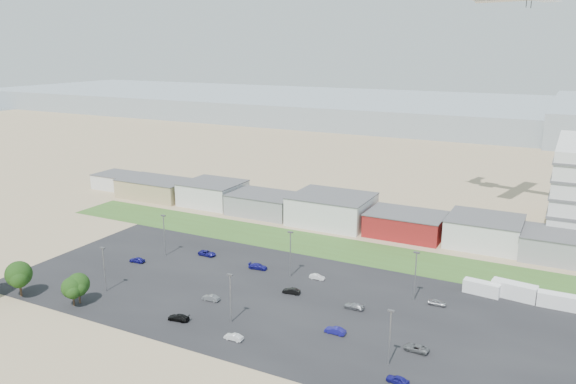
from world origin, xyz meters
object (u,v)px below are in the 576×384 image
Objects in this scene: parked_car_11 at (317,277)px; parked_car_5 at (137,260)px; parked_car_4 at (211,298)px; parked_car_0 at (416,348)px; parked_car_12 at (354,306)px; box_trailer_a at (482,288)px; parked_car_7 at (291,291)px; parked_car_2 at (398,380)px; parked_car_3 at (179,317)px; parked_car_1 at (335,330)px; parked_car_13 at (234,337)px; parked_car_8 at (437,303)px; parked_car_10 at (70,291)px; parked_car_9 at (207,253)px; parked_car_6 at (258,266)px.

parked_car_5 is at bearing 101.21° from parked_car_11.
parked_car_4 is 28.81m from parked_car_5.
parked_car_12 is at bearing -120.52° from parked_car_0.
box_trailer_a is 1.91× the size of parked_car_5.
parked_car_0 is 30.69m from parked_car_7.
parked_car_3 reaches higher than parked_car_2.
parked_car_1 reaches higher than parked_car_13.
box_trailer_a reaches higher than parked_car_8.
parked_car_7 reaches higher than parked_car_13.
parked_car_5 reaches higher than parked_car_10.
parked_car_10 is at bearing -79.05° from parked_car_1.
parked_car_1 is 56.17m from parked_car_10.
parked_car_2 is 40.49m from parked_car_11.
parked_car_0 is at bearing -96.52° from box_trailer_a.
parked_car_1 is at bearing 3.13° from parked_car_12.
parked_car_10 is (-0.57, -19.58, -0.06)m from parked_car_5.
parked_car_4 is 29.85m from parked_car_10.
parked_car_3 is 1.03× the size of parked_car_12.
parked_car_13 is (-28.47, -29.76, -0.03)m from parked_car_8.
parked_car_9 reaches higher than parked_car_10.
parked_car_13 is (-35.37, -39.18, -0.79)m from box_trailer_a.
box_trailer_a is 1.62× the size of parked_car_9.
parked_car_8 is 0.79× the size of parked_car_9.
parked_car_10 is (-27.44, -0.80, -0.02)m from parked_car_3.
parked_car_0 is at bearing 56.62° from parked_car_12.
parked_car_1 is 0.94× the size of parked_car_12.
parked_car_4 is at bearing 140.37° from parked_car_11.
parked_car_10 reaches higher than parked_car_13.
parked_car_13 is (13.01, -1.35, -0.04)m from parked_car_3.
parked_car_10 is at bearing -147.35° from box_trailer_a.
parked_car_7 is (40.31, 1.27, -0.04)m from parked_car_5.
parked_car_5 is 0.85× the size of parked_car_9.
parked_car_4 is at bearing 111.50° from parked_car_8.
parked_car_13 is (12.52, -11.09, -0.04)m from parked_car_4.
parked_car_12 is at bearing -176.05° from parked_car_1.
parked_car_0 is 0.96× the size of parked_car_6.
parked_car_13 is (-14.90, -10.12, -0.06)m from parked_car_1.
parked_car_11 is (-12.81, 20.46, -0.07)m from parked_car_1.
parked_car_12 is at bearing -66.03° from parked_car_10.
parked_car_1 reaches higher than parked_car_0.
parked_car_8 is at bearing -94.58° from parked_car_11.
parked_car_12 reaches higher than parked_car_13.
box_trailer_a is at bearing -59.31° from parked_car_10.
parked_car_1 is 27.43m from parked_car_4.
parked_car_10 is 58.44m from parked_car_12.
box_trailer_a reaches higher than parked_car_9.
box_trailer_a reaches higher than parked_car_2.
parked_car_0 is 1.24× the size of parked_car_13.
parked_car_2 is at bearing 73.49° from parked_car_4.
parked_car_0 is at bearing 76.76° from parked_car_5.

